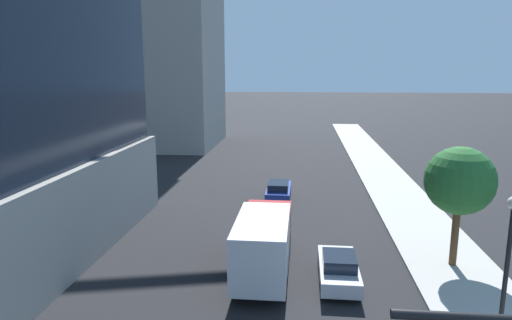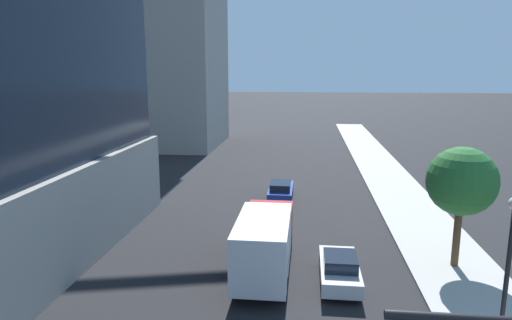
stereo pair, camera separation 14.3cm
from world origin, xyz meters
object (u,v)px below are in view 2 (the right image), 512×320
at_px(construction_building, 163,4).
at_px(box_truck, 265,240).
at_px(car_blue, 281,190).
at_px(car_silver, 339,269).
at_px(street_tree, 462,182).
at_px(street_lamp, 510,251).

distance_m(construction_building, box_truck, 44.24).
bearing_deg(car_blue, car_silver, -75.47).
distance_m(construction_building, car_blue, 34.25).
relative_size(car_blue, box_truck, 0.59).
relative_size(street_tree, box_truck, 0.80).
distance_m(car_silver, box_truck, 3.73).
bearing_deg(construction_building, box_truck, -66.28).
bearing_deg(street_tree, street_lamp, -95.10).
bearing_deg(car_blue, box_truck, -90.00).
bearing_deg(construction_building, car_blue, -56.01).
xyz_separation_m(construction_building, street_lamp, (25.37, -42.95, -14.09)).
bearing_deg(construction_building, street_tree, -54.05).
height_order(construction_building, car_blue, construction_building).
xyz_separation_m(street_tree, box_truck, (-9.44, -1.85, -2.71)).
xyz_separation_m(street_lamp, box_truck, (-8.80, 5.23, -2.04)).
xyz_separation_m(street_lamp, street_tree, (0.63, 7.08, 0.68)).
relative_size(construction_building, car_silver, 9.28).
xyz_separation_m(construction_building, car_blue, (16.57, -24.57, -17.16)).
bearing_deg(box_truck, car_blue, 90.00).
relative_size(construction_building, street_lamp, 7.32).
relative_size(car_silver, box_truck, 0.58).
bearing_deg(car_silver, construction_building, 117.74).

